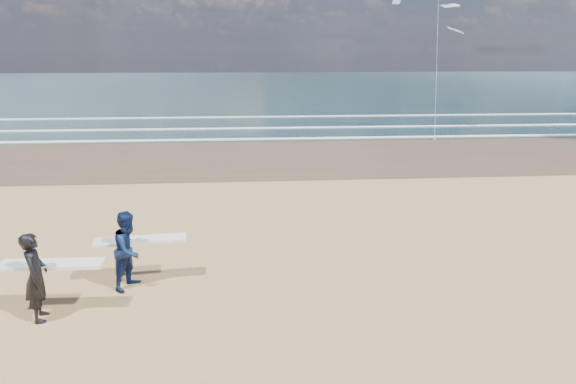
{
  "coord_description": "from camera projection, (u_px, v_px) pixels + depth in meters",
  "views": [
    {
      "loc": [
        3.04,
        -9.69,
        5.56
      ],
      "look_at": [
        4.28,
        6.0,
        1.18
      ],
      "focal_mm": 32.0,
      "sensor_mm": 36.0,
      "label": 1
    }
  ],
  "objects": [
    {
      "name": "surfer_near",
      "position": [
        38.0,
        275.0,
        10.76
      ],
      "size": [
        2.21,
        1.04,
        1.94
      ],
      "color": "black",
      "rests_on": "ground"
    },
    {
      "name": "kite_1",
      "position": [
        437.0,
        49.0,
        33.45
      ],
      "size": [
        5.42,
        4.7,
        10.33
      ],
      "color": "slate",
      "rests_on": "ground"
    },
    {
      "name": "foam_breakers",
      "position": [
        471.0,
        124.0,
        39.06
      ],
      "size": [
        220.0,
        11.7,
        0.05
      ],
      "color": "white",
      "rests_on": "ground"
    },
    {
      "name": "ocean",
      "position": [
        354.0,
        86.0,
        81.23
      ],
      "size": [
        220.0,
        100.0,
        0.02
      ],
      "primitive_type": "cube",
      "color": "#172E32",
      "rests_on": "ground"
    },
    {
      "name": "wet_sand_strip",
      "position": [
        545.0,
        150.0,
        29.37
      ],
      "size": [
        220.0,
        12.0,
        0.01
      ],
      "primitive_type": "cube",
      "color": "#4F3B2A",
      "rests_on": "ground"
    },
    {
      "name": "surfer_far",
      "position": [
        130.0,
        249.0,
        12.25
      ],
      "size": [
        2.24,
        1.31,
        1.91
      ],
      "color": "#0A183C",
      "rests_on": "ground"
    }
  ]
}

